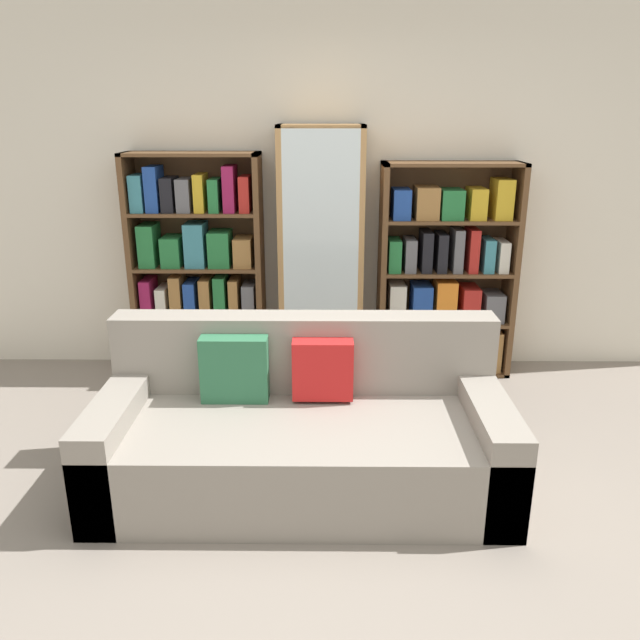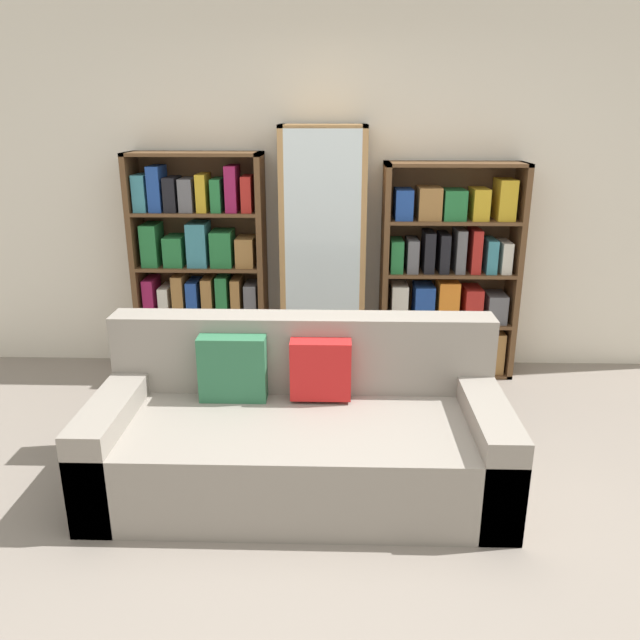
{
  "view_description": "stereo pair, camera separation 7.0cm",
  "coord_description": "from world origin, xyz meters",
  "px_view_note": "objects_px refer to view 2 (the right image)",
  "views": [
    {
      "loc": [
        -0.03,
        -2.43,
        1.9
      ],
      "look_at": [
        -0.07,
        1.23,
        0.67
      ],
      "focal_mm": 35.0,
      "sensor_mm": 36.0,
      "label": 1
    },
    {
      "loc": [
        0.04,
        -2.42,
        1.9
      ],
      "look_at": [
        -0.07,
        1.23,
        0.67
      ],
      "focal_mm": 35.0,
      "sensor_mm": 36.0,
      "label": 2
    }
  ],
  "objects_px": {
    "display_cabinet": "(323,255)",
    "couch": "(299,433)",
    "wine_bottle": "(397,389)",
    "bookshelf_right": "(448,279)",
    "bookshelf_left": "(200,272)"
  },
  "relations": [
    {
      "from": "display_cabinet",
      "to": "couch",
      "type": "bearing_deg",
      "value": -93.3
    },
    {
      "from": "couch",
      "to": "wine_bottle",
      "type": "xyz_separation_m",
      "value": [
        0.6,
        0.89,
        -0.15
      ]
    },
    {
      "from": "couch",
      "to": "bookshelf_right",
      "type": "distance_m",
      "value": 1.9
    },
    {
      "from": "bookshelf_right",
      "to": "display_cabinet",
      "type": "bearing_deg",
      "value": -179.0
    },
    {
      "from": "couch",
      "to": "wine_bottle",
      "type": "distance_m",
      "value": 1.08
    },
    {
      "from": "bookshelf_right",
      "to": "couch",
      "type": "bearing_deg",
      "value": -123.07
    },
    {
      "from": "bookshelf_left",
      "to": "display_cabinet",
      "type": "bearing_deg",
      "value": -0.97
    },
    {
      "from": "couch",
      "to": "display_cabinet",
      "type": "bearing_deg",
      "value": 86.7
    },
    {
      "from": "couch",
      "to": "bookshelf_left",
      "type": "distance_m",
      "value": 1.82
    },
    {
      "from": "couch",
      "to": "bookshelf_right",
      "type": "height_order",
      "value": "bookshelf_right"
    },
    {
      "from": "bookshelf_right",
      "to": "wine_bottle",
      "type": "height_order",
      "value": "bookshelf_right"
    },
    {
      "from": "couch",
      "to": "bookshelf_left",
      "type": "height_order",
      "value": "bookshelf_left"
    },
    {
      "from": "display_cabinet",
      "to": "wine_bottle",
      "type": "relative_size",
      "value": 5.29
    },
    {
      "from": "display_cabinet",
      "to": "bookshelf_left",
      "type": "bearing_deg",
      "value": 179.03
    },
    {
      "from": "bookshelf_right",
      "to": "wine_bottle",
      "type": "relative_size",
      "value": 4.56
    }
  ]
}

